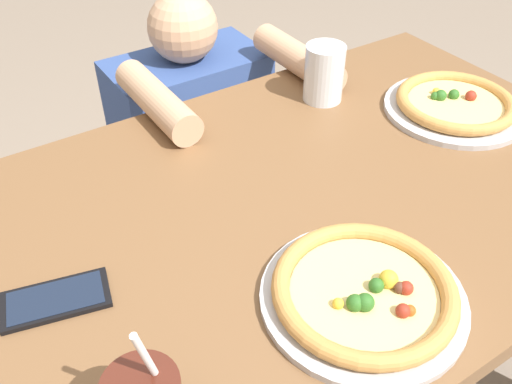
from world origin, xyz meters
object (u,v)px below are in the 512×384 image
Objects in this scene: pizza_near at (364,293)px; diner_seated at (196,167)px; pizza_far at (455,104)px; water_cup_clear at (324,73)px; cell_phone at (56,300)px.

diner_seated is at bearing 79.52° from pizza_near.
pizza_near is 1.00× the size of pizza_far.
pizza_far is 0.75m from diner_seated.
pizza_far is at bearing -44.13° from water_cup_clear.
pizza_far is 1.81× the size of cell_phone.
pizza_near reaches higher than cell_phone.
pizza_near is at bearing -100.48° from diner_seated.
diner_seated is (-0.35, 0.55, -0.37)m from pizza_far.
pizza_near is at bearing -150.64° from pizza_far.
diner_seated reaches higher than water_cup_clear.
cell_phone is at bearing -159.96° from water_cup_clear.
pizza_near is at bearing -122.50° from water_cup_clear.
water_cup_clear is 0.14× the size of diner_seated.
diner_seated reaches higher than pizza_far.
water_cup_clear reaches higher than pizza_far.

